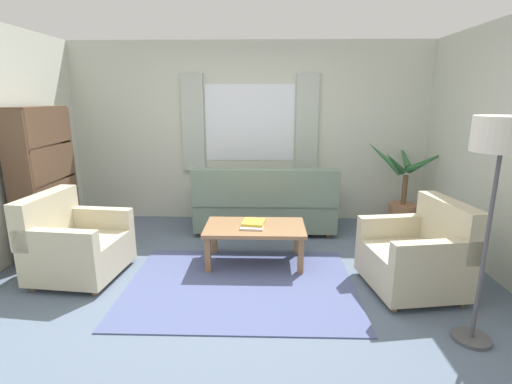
{
  "coord_description": "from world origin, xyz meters",
  "views": [
    {
      "loc": [
        0.25,
        -3.45,
        1.83
      ],
      "look_at": [
        0.13,
        0.7,
        0.79
      ],
      "focal_mm": 26.74,
      "sensor_mm": 36.0,
      "label": 1
    }
  ],
  "objects_px": {
    "armchair_right": "(419,255)",
    "coffee_table": "(255,231)",
    "armchair_left": "(74,244)",
    "book_stack_on_table": "(253,224)",
    "standing_lamp": "(501,151)",
    "bookshelf": "(48,188)",
    "potted_plant": "(403,196)",
    "couch": "(265,205)"
  },
  "relations": [
    {
      "from": "armchair_left",
      "to": "standing_lamp",
      "type": "xyz_separation_m",
      "value": [
        3.56,
        -0.98,
        1.11
      ]
    },
    {
      "from": "standing_lamp",
      "to": "couch",
      "type": "bearing_deg",
      "value": 123.41
    },
    {
      "from": "potted_plant",
      "to": "coffee_table",
      "type": "bearing_deg",
      "value": -148.78
    },
    {
      "from": "armchair_right",
      "to": "bookshelf",
      "type": "relative_size",
      "value": 0.56
    },
    {
      "from": "armchair_left",
      "to": "book_stack_on_table",
      "type": "height_order",
      "value": "armchair_left"
    },
    {
      "from": "armchair_right",
      "to": "coffee_table",
      "type": "distance_m",
      "value": 1.68
    },
    {
      "from": "coffee_table",
      "to": "book_stack_on_table",
      "type": "relative_size",
      "value": 3.09
    },
    {
      "from": "armchair_left",
      "to": "bookshelf",
      "type": "bearing_deg",
      "value": 46.65
    },
    {
      "from": "coffee_table",
      "to": "potted_plant",
      "type": "distance_m",
      "value": 2.39
    },
    {
      "from": "armchair_right",
      "to": "book_stack_on_table",
      "type": "relative_size",
      "value": 2.68
    },
    {
      "from": "coffee_table",
      "to": "standing_lamp",
      "type": "distance_m",
      "value": 2.45
    },
    {
      "from": "armchair_left",
      "to": "book_stack_on_table",
      "type": "distance_m",
      "value": 1.87
    },
    {
      "from": "armchair_right",
      "to": "standing_lamp",
      "type": "relative_size",
      "value": 0.56
    },
    {
      "from": "couch",
      "to": "book_stack_on_table",
      "type": "distance_m",
      "value": 1.09
    },
    {
      "from": "armchair_left",
      "to": "coffee_table",
      "type": "xyz_separation_m",
      "value": [
        1.85,
        0.38,
        0.03
      ]
    },
    {
      "from": "armchair_right",
      "to": "potted_plant",
      "type": "bearing_deg",
      "value": 156.88
    },
    {
      "from": "couch",
      "to": "potted_plant",
      "type": "bearing_deg",
      "value": -175.24
    },
    {
      "from": "bookshelf",
      "to": "coffee_table",
      "type": "bearing_deg",
      "value": 82.11
    },
    {
      "from": "potted_plant",
      "to": "standing_lamp",
      "type": "distance_m",
      "value": 2.81
    },
    {
      "from": "armchair_left",
      "to": "armchair_right",
      "type": "bearing_deg",
      "value": -87.33
    },
    {
      "from": "couch",
      "to": "book_stack_on_table",
      "type": "height_order",
      "value": "couch"
    },
    {
      "from": "book_stack_on_table",
      "to": "bookshelf",
      "type": "bearing_deg",
      "value": 172.14
    },
    {
      "from": "armchair_right",
      "to": "book_stack_on_table",
      "type": "xyz_separation_m",
      "value": [
        -1.61,
        0.57,
        0.11
      ]
    },
    {
      "from": "couch",
      "to": "potted_plant",
      "type": "height_order",
      "value": "potted_plant"
    },
    {
      "from": "coffee_table",
      "to": "couch",
      "type": "bearing_deg",
      "value": 84.39
    },
    {
      "from": "coffee_table",
      "to": "potted_plant",
      "type": "height_order",
      "value": "potted_plant"
    },
    {
      "from": "coffee_table",
      "to": "potted_plant",
      "type": "xyz_separation_m",
      "value": [
        2.05,
        1.24,
        0.09
      ]
    },
    {
      "from": "armchair_right",
      "to": "coffee_table",
      "type": "xyz_separation_m",
      "value": [
        -1.59,
        0.56,
        0.03
      ]
    },
    {
      "from": "coffee_table",
      "to": "bookshelf",
      "type": "bearing_deg",
      "value": 172.11
    },
    {
      "from": "armchair_right",
      "to": "book_stack_on_table",
      "type": "bearing_deg",
      "value": -118.31
    },
    {
      "from": "armchair_right",
      "to": "potted_plant",
      "type": "distance_m",
      "value": 1.86
    },
    {
      "from": "armchair_left",
      "to": "standing_lamp",
      "type": "relative_size",
      "value": 0.54
    },
    {
      "from": "armchair_left",
      "to": "potted_plant",
      "type": "distance_m",
      "value": 4.22
    },
    {
      "from": "book_stack_on_table",
      "to": "standing_lamp",
      "type": "height_order",
      "value": "standing_lamp"
    },
    {
      "from": "armchair_left",
      "to": "potted_plant",
      "type": "xyz_separation_m",
      "value": [
        3.89,
        1.62,
        0.12
      ]
    },
    {
      "from": "armchair_left",
      "to": "armchair_right",
      "type": "height_order",
      "value": "same"
    },
    {
      "from": "armchair_right",
      "to": "bookshelf",
      "type": "height_order",
      "value": "bookshelf"
    },
    {
      "from": "potted_plant",
      "to": "bookshelf",
      "type": "bearing_deg",
      "value": -168.77
    },
    {
      "from": "couch",
      "to": "armchair_right",
      "type": "distance_m",
      "value": 2.21
    },
    {
      "from": "coffee_table",
      "to": "bookshelf",
      "type": "height_order",
      "value": "bookshelf"
    },
    {
      "from": "bookshelf",
      "to": "standing_lamp",
      "type": "relative_size",
      "value": 1.01
    },
    {
      "from": "armchair_left",
      "to": "bookshelf",
      "type": "height_order",
      "value": "bookshelf"
    }
  ]
}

